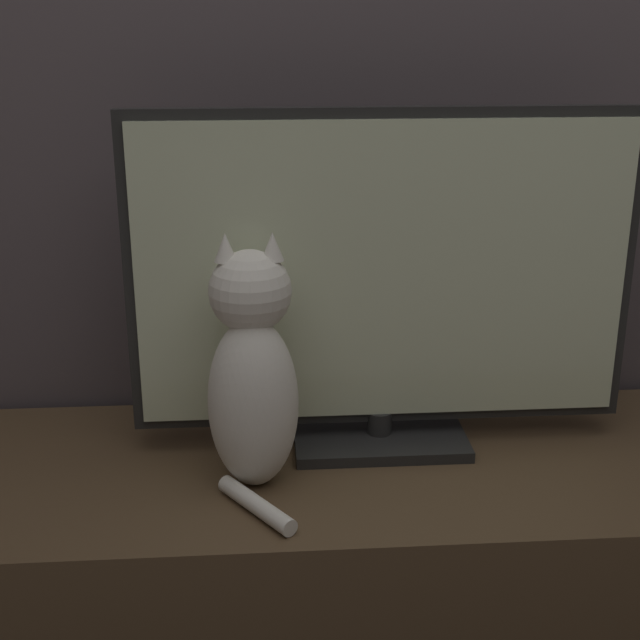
% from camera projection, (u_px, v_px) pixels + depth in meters
% --- Properties ---
extents(tv_stand, '(1.40, 0.53, 0.52)m').
position_uv_depth(tv_stand, '(354.00, 587.00, 1.64)').
color(tv_stand, brown).
rests_on(tv_stand, ground_plane).
extents(tv, '(0.87, 0.19, 0.60)m').
position_uv_depth(tv, '(383.00, 284.00, 1.52)').
color(tv, black).
rests_on(tv, tv_stand).
extents(cat, '(0.15, 0.27, 0.42)m').
position_uv_depth(cat, '(252.00, 374.00, 1.43)').
color(cat, silver).
rests_on(cat, tv_stand).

